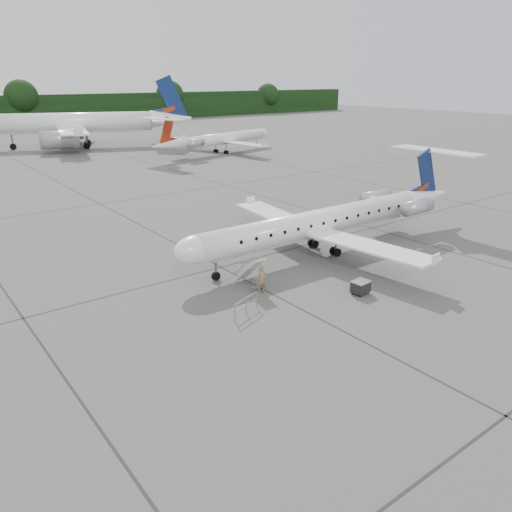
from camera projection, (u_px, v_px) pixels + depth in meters
ground at (358, 283)px, 32.40m from camera, size 320.00×320.00×0.00m
main_regional_jet at (317, 210)px, 36.69m from camera, size 26.46×19.14×6.75m
airstair at (250, 271)px, 31.56m from camera, size 0.87×2.28×2.12m
passenger at (262, 279)px, 30.64m from camera, size 0.70×0.50×1.81m
safety_railing at (246, 306)px, 27.98m from camera, size 2.10×0.82×1.00m
baggage_cart at (361, 287)px, 30.69m from camera, size 1.11×0.93×0.90m
bg_narrowbody at (74, 113)px, 92.21m from camera, size 42.54×36.90×12.79m
bg_regional_right at (224, 133)px, 86.91m from camera, size 29.54×24.09×6.82m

